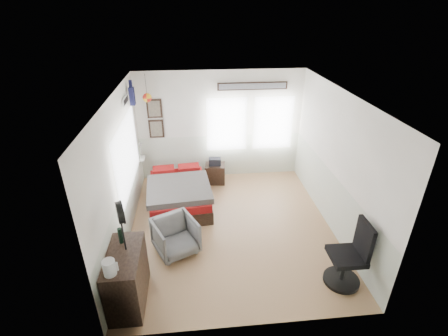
{
  "coord_description": "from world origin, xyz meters",
  "views": [
    {
      "loc": [
        -0.66,
        -5.24,
        4.08
      ],
      "look_at": [
        -0.1,
        0.4,
        1.15
      ],
      "focal_mm": 26.0,
      "sensor_mm": 36.0,
      "label": 1
    }
  ],
  "objects": [
    {
      "name": "bottle",
      "position": [
        -1.8,
        -1.36,
        1.03
      ],
      "size": [
        0.06,
        0.06,
        0.25
      ],
      "primitive_type": "cylinder",
      "color": "black",
      "rests_on": "dresser"
    },
    {
      "name": "armchair",
      "position": [
        -1.07,
        -0.59,
        0.33
      ],
      "size": [
        0.95,
        0.96,
        0.66
      ],
      "primitive_type": "imported",
      "rotation": [
        0.0,
        0.0,
        0.45
      ],
      "color": "slate",
      "rests_on": "ground_plane"
    },
    {
      "name": "nightstand",
      "position": [
        -0.18,
        1.88,
        0.24
      ],
      "size": [
        0.53,
        0.44,
        0.49
      ],
      "primitive_type": "cube",
      "rotation": [
        0.0,
        0.0,
        -0.11
      ],
      "color": "black",
      "rests_on": "ground_plane"
    },
    {
      "name": "wall_decor",
      "position": [
        -1.1,
        1.96,
        2.1
      ],
      "size": [
        3.55,
        1.32,
        1.44
      ],
      "color": "black",
      "rests_on": "room_shell"
    },
    {
      "name": "ground_plane",
      "position": [
        0.0,
        0.0,
        -0.01
      ],
      "size": [
        4.0,
        4.5,
        0.01
      ],
      "primitive_type": "cube",
      "color": "#A87A55"
    },
    {
      "name": "dresser",
      "position": [
        -1.74,
        -1.62,
        0.45
      ],
      "size": [
        0.48,
        1.0,
        0.9
      ],
      "primitive_type": "cube",
      "color": "black",
      "rests_on": "ground_plane"
    },
    {
      "name": "room_shell",
      "position": [
        -0.08,
        0.19,
        1.61
      ],
      "size": [
        4.02,
        4.52,
        2.71
      ],
      "color": "beige",
      "rests_on": "ground_plane"
    },
    {
      "name": "stand_fan",
      "position": [
        -1.7,
        -1.52,
        1.53
      ],
      "size": [
        0.18,
        0.32,
        0.81
      ],
      "rotation": [
        0.0,
        0.0,
        0.33
      ],
      "color": "black",
      "rests_on": "dresser"
    },
    {
      "name": "kettle",
      "position": [
        -1.83,
        -1.98,
        1.01
      ],
      "size": [
        0.2,
        0.17,
        0.22
      ],
      "rotation": [
        0.0,
        0.0,
        0.05
      ],
      "color": "silver",
      "rests_on": "dresser"
    },
    {
      "name": "black_bag",
      "position": [
        -0.18,
        1.88,
        0.57
      ],
      "size": [
        0.3,
        0.21,
        0.17
      ],
      "primitive_type": "cube",
      "rotation": [
        0.0,
        0.0,
        -0.06
      ],
      "color": "black",
      "rests_on": "nightstand"
    },
    {
      "name": "task_chair",
      "position": [
        1.69,
        -1.59,
        0.47
      ],
      "size": [
        0.58,
        0.58,
        1.15
      ],
      "rotation": [
        0.0,
        0.0,
        -0.01
      ],
      "color": "black",
      "rests_on": "ground_plane"
    },
    {
      "name": "bed",
      "position": [
        -1.05,
        0.94,
        0.28
      ],
      "size": [
        1.43,
        1.92,
        0.58
      ],
      "rotation": [
        0.0,
        0.0,
        0.09
      ],
      "color": "black",
      "rests_on": "ground_plane"
    }
  ]
}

